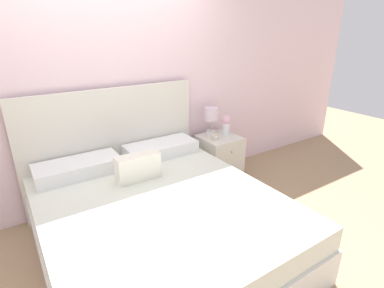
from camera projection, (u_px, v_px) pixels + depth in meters
ground_plane at (119, 197)px, 3.53m from camera, size 12.00×12.00×0.00m
wall_back at (106, 86)px, 3.12m from camera, size 8.00×0.06×2.60m
bed at (156, 217)px, 2.65m from camera, size 1.92×2.17×1.29m
nightstand at (219, 158)px, 3.88m from camera, size 0.48×0.50×0.58m
table_lamp at (211, 116)px, 3.77m from camera, size 0.17×0.17×0.36m
flower_vase at (226, 124)px, 3.82m from camera, size 0.11×0.11×0.25m
alarm_clock at (215, 137)px, 3.67m from camera, size 0.08×0.06×0.07m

